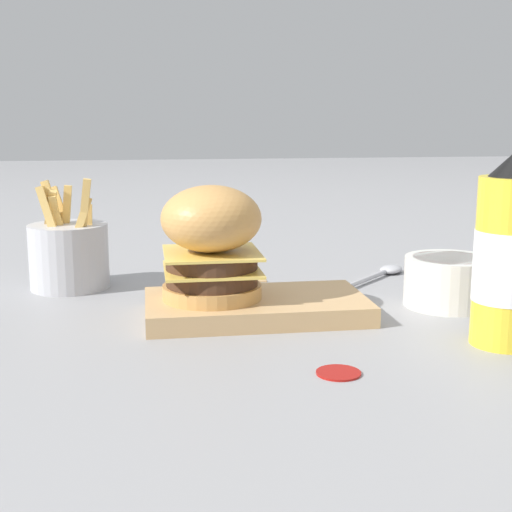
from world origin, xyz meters
TOP-DOWN VIEW (x-y plane):
  - ground_plane at (0.00, 0.00)m, footprint 6.00×6.00m
  - serving_board at (-0.05, 0.06)m, footprint 0.26×0.14m
  - burger at (0.00, 0.06)m, footprint 0.12×0.12m
  - ketchup_bottle at (-0.29, 0.21)m, footprint 0.07×0.07m
  - fries_basket at (0.18, -0.12)m, footprint 0.11×0.11m
  - side_bowl at (-0.30, 0.05)m, footprint 0.11×0.11m
  - spoon at (-0.28, -0.12)m, footprint 0.12×0.12m
  - ketchup_puddle at (-0.10, 0.26)m, footprint 0.04×0.04m
  - parchment_square at (-0.04, -0.17)m, footprint 0.12×0.12m

SIDE VIEW (x-z plane):
  - ground_plane at x=0.00m, z-range 0.00..0.00m
  - parchment_square at x=-0.04m, z-range 0.00..0.00m
  - ketchup_puddle at x=-0.10m, z-range 0.00..0.00m
  - spoon at x=-0.28m, z-range 0.00..0.01m
  - serving_board at x=-0.05m, z-range 0.00..0.02m
  - side_bowl at x=-0.30m, z-range 0.00..0.06m
  - fries_basket at x=0.18m, z-range -0.03..0.12m
  - burger at x=0.00m, z-range 0.02..0.16m
  - ketchup_bottle at x=-0.29m, z-range -0.01..0.19m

